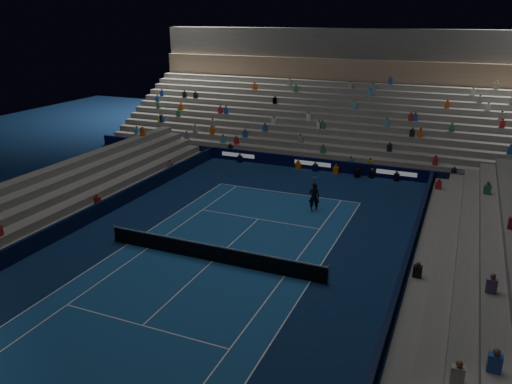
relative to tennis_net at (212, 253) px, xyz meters
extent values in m
plane|color=#0B1F44|center=(0.00, 0.00, -0.50)|extent=(90.00, 90.00, 0.00)
cube|color=navy|center=(0.00, 0.00, -0.50)|extent=(10.97, 23.77, 0.01)
cube|color=black|center=(0.00, 18.50, 0.00)|extent=(44.00, 0.25, 1.00)
cube|color=black|center=(9.70, 0.00, 0.00)|extent=(0.25, 37.00, 1.00)
cube|color=black|center=(-9.70, 0.00, 0.00)|extent=(0.25, 37.00, 1.00)
cube|color=slate|center=(0.00, 19.50, -0.25)|extent=(44.00, 1.00, 0.50)
cube|color=slate|center=(0.00, 20.50, 0.00)|extent=(44.00, 1.00, 1.00)
cube|color=slate|center=(0.00, 21.50, 0.25)|extent=(44.00, 1.00, 1.50)
cube|color=slate|center=(0.00, 22.50, 0.50)|extent=(44.00, 1.00, 2.00)
cube|color=slate|center=(0.00, 23.50, 0.75)|extent=(44.00, 1.00, 2.50)
cube|color=slate|center=(0.00, 24.50, 1.00)|extent=(44.00, 1.00, 3.00)
cube|color=slate|center=(0.00, 25.50, 1.25)|extent=(44.00, 1.00, 3.50)
cube|color=slate|center=(0.00, 26.50, 1.50)|extent=(44.00, 1.00, 4.00)
cube|color=slate|center=(0.00, 27.50, 1.75)|extent=(44.00, 1.00, 4.50)
cube|color=slate|center=(0.00, 28.50, 2.00)|extent=(44.00, 1.00, 5.00)
cube|color=slate|center=(0.00, 29.50, 2.25)|extent=(44.00, 1.00, 5.50)
cube|color=slate|center=(0.00, 30.50, 2.50)|extent=(44.00, 1.00, 6.00)
cube|color=#92755A|center=(0.00, 31.60, 6.60)|extent=(44.00, 0.60, 2.20)
cube|color=#4C4C49|center=(0.00, 33.00, 9.20)|extent=(44.00, 2.40, 3.00)
cube|color=slate|center=(10.50, 0.00, -0.25)|extent=(1.00, 37.00, 0.50)
cube|color=slate|center=(11.50, 0.00, 0.00)|extent=(1.00, 37.00, 1.00)
cube|color=slate|center=(12.50, 0.00, 0.25)|extent=(1.00, 37.00, 1.50)
cube|color=slate|center=(13.50, 0.00, 0.50)|extent=(1.00, 37.00, 2.00)
cube|color=slate|center=(-10.50, 0.00, -0.25)|extent=(1.00, 37.00, 0.50)
cube|color=slate|center=(-11.50, 0.00, 0.00)|extent=(1.00, 37.00, 1.00)
cube|color=slate|center=(-12.50, 0.00, 0.25)|extent=(1.00, 37.00, 1.50)
cube|color=slate|center=(-13.50, 0.00, 0.50)|extent=(1.00, 37.00, 2.00)
cube|color=slate|center=(-14.50, 0.00, 0.75)|extent=(1.00, 37.00, 2.50)
cylinder|color=#B2B2B7|center=(-6.40, 0.00, 0.05)|extent=(0.10, 0.10, 1.10)
cylinder|color=#B2B2B7|center=(6.40, 0.00, 0.05)|extent=(0.10, 0.10, 1.10)
cube|color=black|center=(0.00, 0.00, -0.05)|extent=(12.80, 0.03, 0.90)
cube|color=white|center=(0.00, 0.00, 0.44)|extent=(12.80, 0.04, 0.08)
imported|color=black|center=(2.87, 9.19, 0.50)|extent=(0.83, 0.65, 2.00)
cube|color=black|center=(3.96, 17.93, -0.19)|extent=(0.63, 0.70, 0.63)
cylinder|color=black|center=(3.96, 17.46, 0.00)|extent=(0.26, 0.38, 0.16)
camera|label=1|loc=(11.52, -21.20, 11.96)|focal=35.03mm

